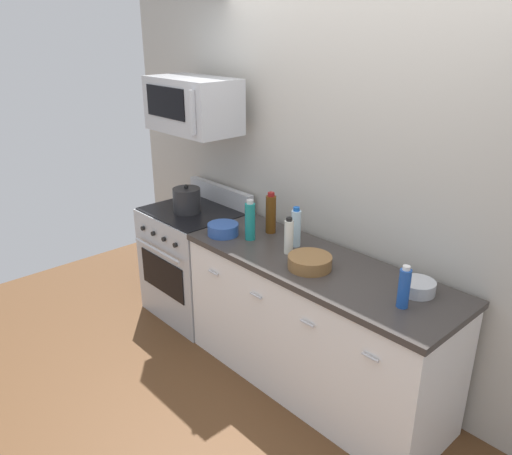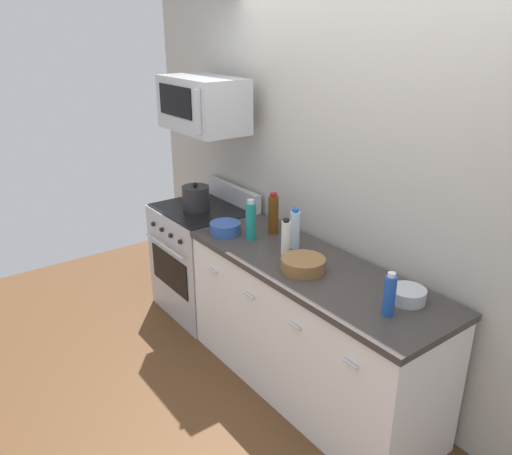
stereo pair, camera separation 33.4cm
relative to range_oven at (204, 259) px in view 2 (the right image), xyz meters
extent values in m
plane|color=brown|center=(1.32, 0.00, -0.47)|extent=(5.97, 5.97, 0.00)
cube|color=#B7B2A8|center=(1.32, 0.41, 0.88)|extent=(4.98, 0.10, 2.70)
cube|color=white|center=(1.32, 0.00, -0.03)|extent=(1.86, 0.62, 0.88)
cube|color=#383330|center=(1.32, 0.00, 0.43)|extent=(1.89, 0.65, 0.04)
cube|color=black|center=(1.32, -0.28, -0.42)|extent=(1.86, 0.02, 0.10)
cylinder|color=silver|center=(0.67, -0.33, 0.25)|extent=(0.10, 0.02, 0.02)
cylinder|color=silver|center=(1.10, -0.33, 0.25)|extent=(0.10, 0.02, 0.02)
cylinder|color=silver|center=(1.54, -0.33, 0.25)|extent=(0.10, 0.02, 0.02)
cylinder|color=silver|center=(1.97, -0.33, 0.25)|extent=(0.10, 0.02, 0.02)
cube|color=#B7BABF|center=(0.00, 0.00, -0.01)|extent=(0.76, 0.64, 0.91)
cube|color=black|center=(0.00, -0.33, -0.02)|extent=(0.58, 0.01, 0.30)
cylinder|color=#B7BABF|center=(0.00, -0.36, 0.21)|extent=(0.61, 0.02, 0.02)
cube|color=#B7BABF|center=(0.00, 0.29, 0.52)|extent=(0.76, 0.06, 0.16)
cube|color=black|center=(0.00, 0.00, 0.45)|extent=(0.73, 0.61, 0.01)
cylinder|color=black|center=(-0.23, -0.34, 0.32)|extent=(0.04, 0.02, 0.04)
cylinder|color=black|center=(-0.08, -0.34, 0.32)|extent=(0.04, 0.02, 0.04)
cylinder|color=black|center=(0.08, -0.34, 0.32)|extent=(0.04, 0.02, 0.04)
cylinder|color=black|center=(0.23, -0.34, 0.32)|extent=(0.04, 0.02, 0.04)
cube|color=#B7BABF|center=(0.00, 0.05, 1.28)|extent=(0.74, 0.40, 0.40)
cube|color=black|center=(-0.06, -0.16, 1.31)|extent=(0.48, 0.01, 0.22)
cube|color=#B7BABF|center=(0.30, -0.17, 1.28)|extent=(0.02, 0.04, 0.30)
cylinder|color=silver|center=(1.04, 0.10, 0.58)|extent=(0.07, 0.07, 0.25)
cylinder|color=blue|center=(1.04, 0.10, 0.71)|extent=(0.04, 0.04, 0.03)
cylinder|color=#59330F|center=(0.75, 0.14, 0.59)|extent=(0.07, 0.07, 0.27)
cylinder|color=maroon|center=(0.75, 0.14, 0.74)|extent=(0.05, 0.05, 0.03)
cylinder|color=#1E4CA5|center=(1.97, -0.07, 0.56)|extent=(0.06, 0.06, 0.22)
cylinder|color=silver|center=(1.97, -0.07, 0.68)|extent=(0.04, 0.04, 0.02)
cylinder|color=silver|center=(1.09, -0.02, 0.56)|extent=(0.06, 0.06, 0.22)
cylinder|color=black|center=(1.09, -0.02, 0.69)|extent=(0.04, 0.04, 0.02)
cylinder|color=#197F7A|center=(0.75, -0.05, 0.58)|extent=(0.07, 0.07, 0.26)
cylinder|color=beige|center=(0.75, -0.05, 0.73)|extent=(0.05, 0.05, 0.03)
cylinder|color=#2D519E|center=(0.56, -0.14, 0.49)|extent=(0.22, 0.22, 0.08)
torus|color=#2D519E|center=(0.56, -0.14, 0.53)|extent=(0.22, 0.22, 0.01)
cylinder|color=#2D519E|center=(0.56, -0.14, 0.46)|extent=(0.12, 0.12, 0.01)
cylinder|color=brown|center=(1.33, -0.09, 0.49)|extent=(0.27, 0.27, 0.08)
torus|color=brown|center=(1.33, -0.09, 0.52)|extent=(0.27, 0.27, 0.01)
cylinder|color=brown|center=(1.33, -0.09, 0.46)|extent=(0.15, 0.15, 0.01)
cylinder|color=#B2B5BA|center=(1.94, 0.12, 0.49)|extent=(0.20, 0.20, 0.07)
torus|color=#B2B5BA|center=(1.94, 0.12, 0.52)|extent=(0.20, 0.20, 0.01)
cylinder|color=#B2B5BA|center=(1.94, 0.12, 0.46)|extent=(0.11, 0.11, 0.01)
cylinder|color=#262628|center=(0.00, -0.05, 0.55)|extent=(0.22, 0.22, 0.19)
sphere|color=black|center=(0.00, -0.05, 0.66)|extent=(0.04, 0.04, 0.04)
camera|label=1|loc=(3.17, -2.23, 1.84)|focal=35.68mm
camera|label=2|loc=(3.38, -1.97, 1.84)|focal=35.68mm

